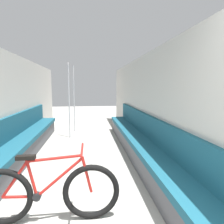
% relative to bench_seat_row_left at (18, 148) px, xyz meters
% --- Properties ---
extents(wall_left, '(0.10, 10.06, 2.24)m').
position_rel_bench_seat_row_left_xyz_m(wall_left, '(-0.26, 0.05, 0.82)').
color(wall_left, beige).
rests_on(wall_left, ground).
extents(wall_right, '(0.10, 10.06, 2.24)m').
position_rel_bench_seat_row_left_xyz_m(wall_right, '(2.74, 0.05, 0.82)').
color(wall_right, beige).
rests_on(wall_right, ground).
extents(bench_seat_row_left, '(0.47, 5.73, 0.93)m').
position_rel_bench_seat_row_left_xyz_m(bench_seat_row_left, '(0.00, 0.00, 0.00)').
color(bench_seat_row_left, '#4C4C51').
rests_on(bench_seat_row_left, ground).
extents(bench_seat_row_right, '(0.47, 5.73, 0.93)m').
position_rel_bench_seat_row_left_xyz_m(bench_seat_row_right, '(2.48, 0.00, 0.00)').
color(bench_seat_row_right, '#4C4C51').
rests_on(bench_seat_row_right, ground).
extents(bicycle, '(1.61, 0.46, 0.84)m').
position_rel_bench_seat_row_left_xyz_m(bicycle, '(0.95, -1.90, 0.04)').
color(bicycle, black).
rests_on(bicycle, ground).
extents(grab_pole_near, '(0.08, 0.08, 2.22)m').
position_rel_bench_seat_row_left_xyz_m(grab_pole_near, '(0.84, 1.95, 0.78)').
color(grab_pole_near, gray).
rests_on(grab_pole_near, ground).
extents(grab_pole_far, '(0.08, 0.08, 2.22)m').
position_rel_bench_seat_row_left_xyz_m(grab_pole_far, '(0.92, 2.85, 0.78)').
color(grab_pole_far, gray).
rests_on(grab_pole_far, ground).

